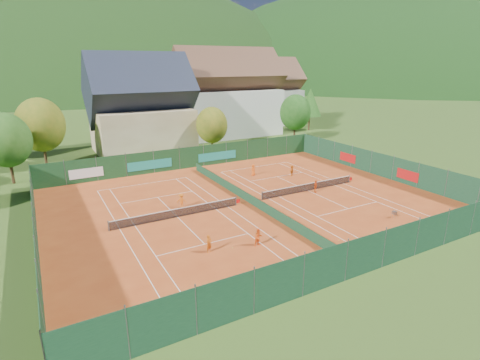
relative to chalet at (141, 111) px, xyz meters
name	(u,v)px	position (x,y,z in m)	size (l,w,h in m)	color
ground	(249,203)	(3.00, -30.00, -6.64)	(600.00, 600.00, 0.00)	#2F4D18
clay_pad	(249,203)	(3.00, -30.00, -6.62)	(40.00, 32.00, 0.01)	#A84018
court_markings_left	(178,217)	(-5.00, -30.00, -6.61)	(11.03, 23.83, 0.00)	white
court_markings_right	(308,191)	(11.00, -30.00, -6.61)	(11.03, 23.83, 0.00)	white
tennis_net_left	(179,212)	(-4.85, -30.00, -6.12)	(13.30, 0.10, 1.02)	#59595B
tennis_net_right	(310,186)	(11.15, -30.00, -6.12)	(13.30, 0.10, 1.02)	#59595B
court_divider	(249,198)	(3.00, -30.00, -6.12)	(0.03, 28.80, 1.00)	#153B24
fence_north	(189,158)	(2.54, -14.01, -5.16)	(40.00, 0.10, 3.00)	#153A1C
fence_south	(366,255)	(3.00, -46.00, -5.12)	(40.00, 0.04, 3.00)	#143721
fence_west	(35,229)	(-17.00, -30.00, -5.12)	(0.04, 32.00, 3.00)	#13351C
fence_east	(381,165)	(23.00, -29.95, -5.14)	(0.09, 32.00, 3.00)	#153A24
chalet	(141,111)	(0.00, 0.00, 0.00)	(16.20, 12.00, 16.00)	beige
hotel_block_a	(227,98)	(19.00, 6.00, 0.76)	(21.60, 11.00, 17.25)	silver
hotel_block_b	(264,96)	(33.00, 14.00, -0.01)	(17.28, 10.00, 15.50)	silver
tree_west_front	(6,140)	(-19.00, -10.00, -1.23)	(5.72, 5.72, 8.69)	#462E19
tree_west_mid	(40,125)	(-15.00, -4.00, -0.56)	(6.44, 6.44, 9.78)	#482E19
tree_center	(212,125)	(9.00, -8.00, -1.91)	(5.01, 5.01, 7.60)	#462F19
tree_east_front	(295,112)	(27.00, -6.00, -1.23)	(5.72, 5.72, 8.69)	#432A18
tree_east_mid	(310,102)	(37.00, 2.00, -0.56)	(5.04, 5.04, 9.00)	#4A2F1A
tree_east_back	(259,98)	(29.00, 10.00, 0.12)	(7.15, 7.15, 10.86)	#4D321B
mountain_backdrop	(114,143)	(31.54, 203.48, -46.26)	(820.00, 530.00, 242.00)	black
ball_hopper	(394,213)	(13.09, -40.26, -6.07)	(0.34, 0.34, 0.80)	slate
loose_ball_0	(233,248)	(-3.31, -38.08, -6.59)	(0.07, 0.07, 0.07)	#CCD833
loose_ball_1	(339,240)	(5.16, -41.25, -6.59)	(0.07, 0.07, 0.07)	#CCD833
player_left_near	(209,244)	(-5.24, -37.80, -5.87)	(0.55, 0.36, 1.50)	#CD5D12
player_left_mid	(259,237)	(-1.27, -38.76, -5.87)	(0.73, 0.57, 1.51)	#F55A15
player_left_far	(182,201)	(-3.73, -27.78, -5.86)	(0.99, 0.57, 1.53)	orange
player_right_near	(315,186)	(11.33, -30.80, -5.90)	(0.85, 0.35, 1.45)	#D34912
player_right_far_a	(253,170)	(8.58, -21.56, -5.86)	(0.75, 0.48, 1.53)	orange
player_right_far_b	(292,171)	(12.96, -24.12, -5.92)	(1.30, 0.42, 1.41)	#CA5B12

